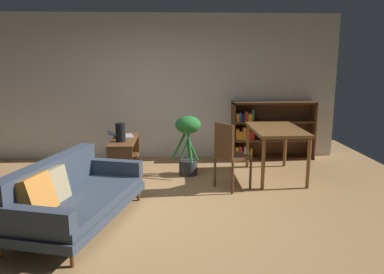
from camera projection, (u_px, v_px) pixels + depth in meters
ground_plane at (150, 211)px, 4.68m from camera, size 8.16×8.16×0.00m
back_wall_panel at (158, 87)px, 7.06m from camera, size 6.80×0.10×2.70m
fabric_couch at (70, 195)px, 4.23m from camera, size 1.33×2.02×0.74m
media_console at (125, 158)px, 6.03m from camera, size 0.37×1.06×0.62m
open_laptop at (122, 135)px, 6.16m from camera, size 0.47×0.42×0.09m
desk_speaker at (120, 132)px, 5.75m from camera, size 0.15×0.15×0.29m
potted_floor_plant at (188, 139)px, 6.06m from camera, size 0.48×0.48×0.98m
dining_table at (276, 134)px, 5.94m from camera, size 0.77×1.28×0.80m
dining_chair_near at (229, 152)px, 5.38m from camera, size 0.56×0.57×0.98m
bookshelf at (267, 131)px, 7.13m from camera, size 1.56×0.33×1.09m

